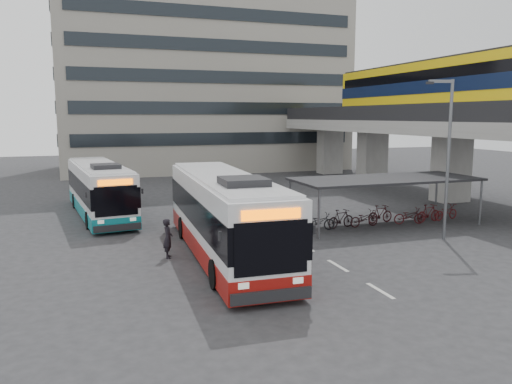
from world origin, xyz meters
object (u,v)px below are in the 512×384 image
object	(u,v)px
bus_teal	(99,190)
bus_main	(224,216)
pedestrian	(168,238)
lamp_post	(447,150)

from	to	relation	value
bus_teal	bus_main	bearing A→B (deg)	-72.98
pedestrian	lamp_post	world-z (taller)	lamp_post
bus_teal	pedestrian	size ratio (longest dim) A/B	6.88
bus_main	pedestrian	world-z (taller)	bus_main
lamp_post	pedestrian	bearing A→B (deg)	-171.95
pedestrian	bus_main	bearing A→B (deg)	-90.72
lamp_post	bus_teal	bearing A→B (deg)	156.20
bus_main	lamp_post	distance (m)	10.85
bus_teal	lamp_post	bearing A→B (deg)	-43.55
bus_main	pedestrian	xyz separation A→B (m)	(-2.31, 0.42, -0.88)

